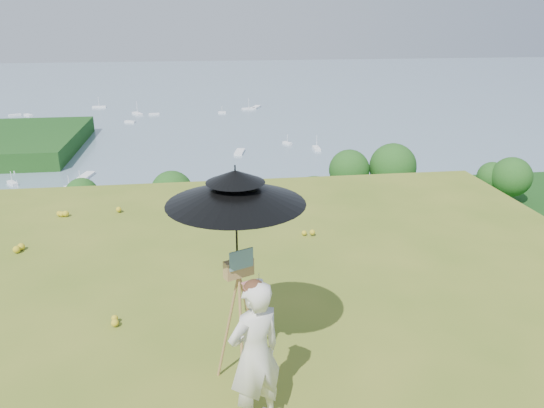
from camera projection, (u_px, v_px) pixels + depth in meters
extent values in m
plane|color=#597320|center=(177.00, 366.00, 5.98)|extent=(14.00, 14.00, 0.00)
cube|color=#0F3A10|center=(208.00, 394.00, 48.42)|extent=(140.00, 56.00, 22.00)
cube|color=#666051|center=(203.00, 267.00, 88.07)|extent=(170.00, 28.00, 8.00)
plane|color=#7590A7|center=(197.00, 101.00, 241.15)|extent=(700.00, 700.00, 0.00)
imported|color=silver|center=(255.00, 355.00, 4.91)|extent=(0.66, 0.58, 1.53)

